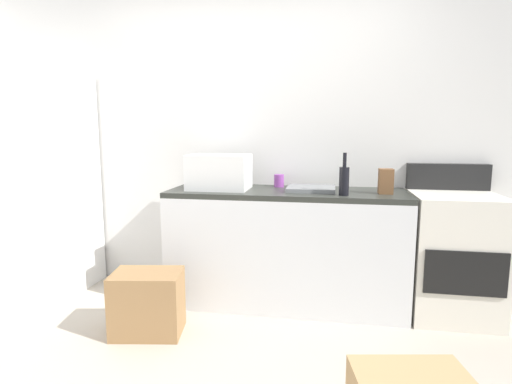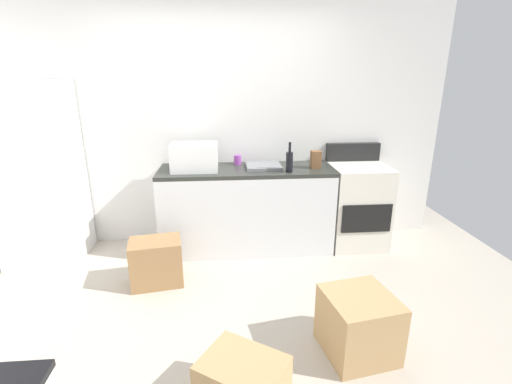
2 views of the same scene
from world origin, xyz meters
name	(u,v)px [view 1 (image 1 of 2)]	position (x,y,z in m)	size (l,w,h in m)	color
wall_back	(256,137)	(0.00, 1.55, 1.30)	(5.00, 0.10, 2.60)	silver
kitchen_counter	(286,247)	(0.30, 1.20, 0.45)	(1.80, 0.60, 0.90)	silver
refrigerator	(43,186)	(-1.75, 1.15, 0.89)	(0.68, 0.66, 1.78)	white
stove_oven	(452,253)	(1.52, 1.21, 0.47)	(0.60, 0.61, 1.10)	silver
microwave	(219,172)	(-0.22, 1.17, 1.04)	(0.46, 0.34, 0.27)	white
sink_basin	(311,189)	(0.49, 1.22, 0.92)	(0.36, 0.32, 0.03)	slate
wine_bottle	(344,180)	(0.72, 1.02, 1.01)	(0.07, 0.07, 0.30)	black
coffee_mug	(279,181)	(0.22, 1.38, 0.95)	(0.08, 0.08, 0.10)	purple
knife_block	(386,181)	(1.02, 1.16, 0.99)	(0.10, 0.10, 0.18)	brown
cardboard_box_medium	(148,303)	(-0.56, 0.53, 0.21)	(0.45, 0.31, 0.42)	olive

